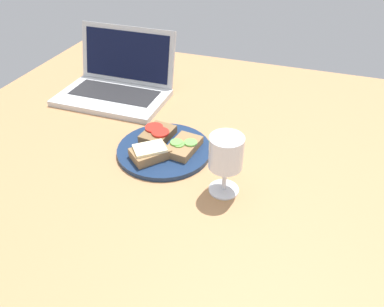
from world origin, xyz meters
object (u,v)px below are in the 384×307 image
at_px(plate, 164,150).
at_px(sandwich_with_tomato, 158,134).
at_px(sandwich_with_cucumber, 183,146).
at_px(wine_glass, 226,156).
at_px(laptop, 117,84).
at_px(sandwich_with_cheese, 150,153).

xyz_separation_m(plate, sandwich_with_tomato, (-0.03, 0.04, 0.02)).
relative_size(sandwich_with_cucumber, wine_glass, 0.76).
bearing_deg(laptop, plate, -42.69).
distance_m(plate, sandwich_with_tomato, 0.06).
bearing_deg(sandwich_with_cheese, sandwich_with_cucumber, 40.74).
bearing_deg(sandwich_with_tomato, wine_glass, -31.03).
bearing_deg(sandwich_with_cucumber, sandwich_with_cheese, -139.26).
bearing_deg(sandwich_with_cucumber, wine_glass, -37.13).
height_order(sandwich_with_tomato, sandwich_with_cheese, sandwich_with_cheese).
relative_size(sandwich_with_tomato, laptop, 0.30).
height_order(sandwich_with_cheese, laptop, laptop).
distance_m(sandwich_with_cucumber, laptop, 0.40).
distance_m(plate, sandwich_with_cucumber, 0.05).
distance_m(sandwich_with_tomato, wine_glass, 0.27).
height_order(sandwich_with_tomato, laptop, laptop).
bearing_deg(plate, sandwich_with_cucumber, 10.61).
xyz_separation_m(plate, laptop, (-0.27, 0.25, 0.03)).
xyz_separation_m(plate, sandwich_with_cheese, (-0.02, -0.05, 0.02)).
bearing_deg(plate, laptop, 137.31).
relative_size(plate, sandwich_with_cheese, 2.21).
xyz_separation_m(plate, wine_glass, (0.19, -0.09, 0.09)).
bearing_deg(laptop, sandwich_with_cheese, -49.65).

